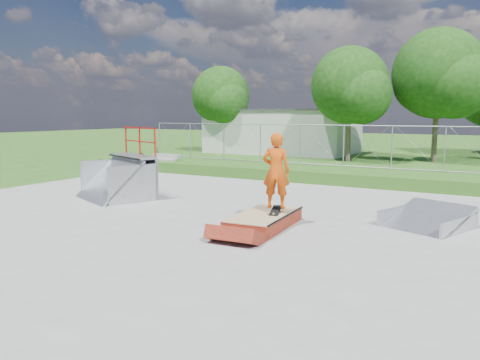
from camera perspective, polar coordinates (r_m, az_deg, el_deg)
The scene contains 14 objects.
ground at distance 11.21m, azimuth -3.53°, elevation -6.16°, with size 120.00×120.00×0.00m, color #285A19.
concrete_pad at distance 11.21m, azimuth -3.53°, elevation -6.06°, with size 20.00×16.00×0.04m, color gray.
grass_berm at distance 19.70m, azimuth 11.57°, elevation 0.58°, with size 24.00×3.00×0.50m, color #285A19.
grind_box at distance 11.42m, azimuth 2.95°, elevation -4.98°, with size 1.30×2.45×0.35m.
quarter_pipe at distance 15.64m, azimuth -15.13°, elevation 1.91°, with size 2.31×1.96×2.31m, color #A0A2A8, non-canonical shape.
flat_bank_ramp at distance 12.21m, azimuth 21.79°, elevation -4.32°, with size 1.67×1.78×0.51m, color #A0A2A8, non-canonical shape.
skateboard at distance 11.50m, azimuth 4.36°, elevation -3.77°, with size 0.22×0.80×0.02m, color black.
skater at distance 11.35m, azimuth 4.41°, elevation 0.77°, with size 0.67×0.44×1.83m, color #D4490D.
concrete_stairs at distance 23.04m, azimuth -9.64°, elevation 2.06°, with size 1.50×1.60×0.80m, color gray, non-canonical shape.
chain_link_fence at distance 20.55m, azimuth 12.52°, elevation 4.07°, with size 20.00×0.06×1.80m, color #8F9398, non-canonical shape.
utility_building_flat at distance 34.12m, azimuth 5.20°, elevation 5.89°, with size 10.00×6.00×3.00m, color beige.
tree_left_near at distance 28.07m, azimuth 13.63°, elevation 10.84°, with size 4.76×4.48×6.65m.
tree_center at distance 29.19m, azimuth 23.53°, elevation 11.49°, with size 5.44×5.12×7.60m.
tree_left_far at distance 33.96m, azimuth -2.16°, elevation 10.01°, with size 4.42×4.16×6.18m.
Camera 1 is at (5.90, -9.13, 2.74)m, focal length 35.00 mm.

